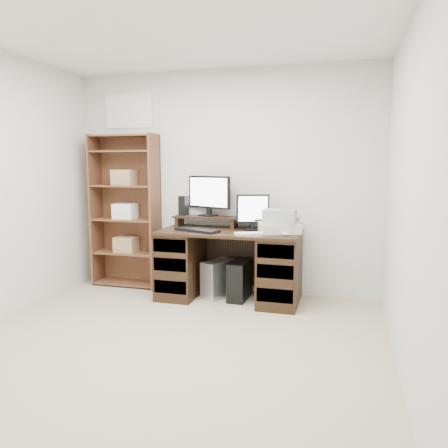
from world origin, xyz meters
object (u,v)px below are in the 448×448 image
at_px(monitor_wide, 209,194).
at_px(tower_silver, 218,279).
at_px(desk, 229,264).
at_px(monitor_small, 253,211).
at_px(tower_black, 240,280).
at_px(bookshelf, 126,210).
at_px(printer, 279,228).

distance_m(monitor_wide, tower_silver, 0.96).
height_order(desk, monitor_wide, monitor_wide).
relative_size(monitor_small, tower_black, 0.91).
bearing_deg(desk, monitor_wide, 140.25).
height_order(monitor_small, tower_silver, monitor_small).
relative_size(desk, bookshelf, 0.83).
height_order(desk, tower_silver, desk).
xyz_separation_m(monitor_small, printer, (0.30, -0.10, -0.16)).
bearing_deg(bookshelf, printer, -6.37).
bearing_deg(monitor_wide, monitor_small, 5.80).
bearing_deg(printer, monitor_wide, 143.10).
bearing_deg(monitor_small, monitor_wide, 145.50).
bearing_deg(monitor_wide, bookshelf, -156.41).
bearing_deg(monitor_small, bookshelf, 157.04).
distance_m(desk, monitor_wide, 0.83).
height_order(printer, tower_black, printer).
relative_size(printer, tower_silver, 0.99).
height_order(printer, tower_silver, printer).
relative_size(desk, printer, 3.71).
distance_m(monitor_small, tower_black, 0.76).
xyz_separation_m(monitor_small, tower_silver, (-0.37, -0.07, -0.75)).
height_order(tower_black, bookshelf, bookshelf).
bearing_deg(printer, tower_black, 156.76).
distance_m(monitor_small, printer, 0.36).
xyz_separation_m(desk, printer, (0.54, 0.00, 0.41)).
relative_size(desk, tower_silver, 3.66).
relative_size(monitor_wide, bookshelf, 0.30).
xyz_separation_m(desk, monitor_small, (0.23, 0.11, 0.57)).
bearing_deg(tower_black, monitor_wide, 153.26).
bearing_deg(desk, printer, 0.48).
height_order(monitor_wide, tower_black, monitor_wide).
distance_m(tower_black, bookshelf, 1.62).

